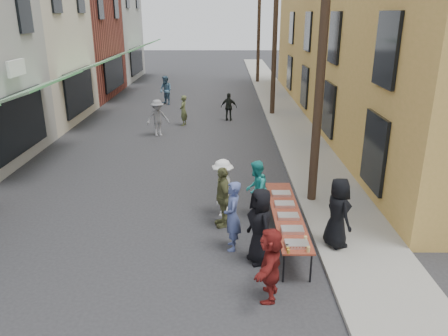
{
  "coord_description": "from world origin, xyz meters",
  "views": [
    {
      "loc": [
        1.68,
        -9.22,
        5.45
      ],
      "look_at": [
        1.63,
        2.4,
        1.3
      ],
      "focal_mm": 35.0,
      "sensor_mm": 36.0,
      "label": 1
    }
  ],
  "objects_px": {
    "catering_tray_sausage": "(297,244)",
    "guest_front_c": "(256,190)",
    "serving_table": "(286,214)",
    "server": "(338,213)",
    "utility_pole_mid": "(275,31)",
    "guest_front_a": "(260,226)",
    "utility_pole_far": "(259,25)",
    "utility_pole_near": "(322,50)"
  },
  "relations": [
    {
      "from": "utility_pole_near",
      "to": "catering_tray_sausage",
      "type": "bearing_deg",
      "value": -105.38
    },
    {
      "from": "utility_pole_near",
      "to": "guest_front_c",
      "type": "xyz_separation_m",
      "value": [
        -1.78,
        -1.05,
        -3.67
      ]
    },
    {
      "from": "server",
      "to": "catering_tray_sausage",
      "type": "bearing_deg",
      "value": 118.32
    },
    {
      "from": "utility_pole_near",
      "to": "catering_tray_sausage",
      "type": "relative_size",
      "value": 18.0
    },
    {
      "from": "server",
      "to": "utility_pole_mid",
      "type": "bearing_deg",
      "value": -17.33
    },
    {
      "from": "guest_front_c",
      "to": "server",
      "type": "xyz_separation_m",
      "value": [
        1.83,
        -1.77,
        0.14
      ]
    },
    {
      "from": "serving_table",
      "to": "guest_front_a",
      "type": "bearing_deg",
      "value": -125.28
    },
    {
      "from": "guest_front_a",
      "to": "catering_tray_sausage",
      "type": "bearing_deg",
      "value": 31.1
    },
    {
      "from": "catering_tray_sausage",
      "to": "guest_front_a",
      "type": "relative_size",
      "value": 0.28
    },
    {
      "from": "guest_front_a",
      "to": "server",
      "type": "relative_size",
      "value": 1.04
    },
    {
      "from": "utility_pole_mid",
      "to": "utility_pole_far",
      "type": "height_order",
      "value": "same"
    },
    {
      "from": "catering_tray_sausage",
      "to": "server",
      "type": "xyz_separation_m",
      "value": [
        1.15,
        1.18,
        0.18
      ]
    },
    {
      "from": "serving_table",
      "to": "catering_tray_sausage",
      "type": "xyz_separation_m",
      "value": [
        0.0,
        -1.65,
        0.08
      ]
    },
    {
      "from": "catering_tray_sausage",
      "to": "guest_front_c",
      "type": "bearing_deg",
      "value": 102.98
    },
    {
      "from": "utility_pole_mid",
      "to": "serving_table",
      "type": "distance_m",
      "value": 14.88
    },
    {
      "from": "guest_front_a",
      "to": "server",
      "type": "xyz_separation_m",
      "value": [
        1.89,
        0.58,
        0.06
      ]
    },
    {
      "from": "utility_pole_mid",
      "to": "catering_tray_sausage",
      "type": "relative_size",
      "value": 18.0
    },
    {
      "from": "utility_pole_mid",
      "to": "serving_table",
      "type": "relative_size",
      "value": 2.25
    },
    {
      "from": "catering_tray_sausage",
      "to": "guest_front_a",
      "type": "distance_m",
      "value": 0.96
    },
    {
      "from": "catering_tray_sausage",
      "to": "utility_pole_mid",
      "type": "bearing_deg",
      "value": 86.07
    },
    {
      "from": "guest_front_c",
      "to": "utility_pole_mid",
      "type": "bearing_deg",
      "value": -169.42
    },
    {
      "from": "utility_pole_mid",
      "to": "guest_front_a",
      "type": "bearing_deg",
      "value": -96.81
    },
    {
      "from": "server",
      "to": "utility_pole_far",
      "type": "bearing_deg",
      "value": -17.41
    },
    {
      "from": "utility_pole_mid",
      "to": "utility_pole_far",
      "type": "bearing_deg",
      "value": 90.0
    },
    {
      "from": "guest_front_c",
      "to": "server",
      "type": "distance_m",
      "value": 2.55
    },
    {
      "from": "utility_pole_near",
      "to": "server",
      "type": "height_order",
      "value": "utility_pole_near"
    },
    {
      "from": "utility_pole_near",
      "to": "utility_pole_mid",
      "type": "bearing_deg",
      "value": 90.0
    },
    {
      "from": "utility_pole_far",
      "to": "serving_table",
      "type": "height_order",
      "value": "utility_pole_far"
    },
    {
      "from": "utility_pole_near",
      "to": "serving_table",
      "type": "height_order",
      "value": "utility_pole_near"
    },
    {
      "from": "utility_pole_far",
      "to": "guest_front_c",
      "type": "distance_m",
      "value": 25.38
    },
    {
      "from": "utility_pole_far",
      "to": "catering_tray_sausage",
      "type": "relative_size",
      "value": 18.0
    },
    {
      "from": "utility_pole_near",
      "to": "guest_front_a",
      "type": "xyz_separation_m",
      "value": [
        -1.84,
        -3.39,
        -3.6
      ]
    },
    {
      "from": "utility_pole_near",
      "to": "utility_pole_mid",
      "type": "relative_size",
      "value": 1.0
    },
    {
      "from": "utility_pole_mid",
      "to": "utility_pole_far",
      "type": "relative_size",
      "value": 1.0
    },
    {
      "from": "catering_tray_sausage",
      "to": "guest_front_a",
      "type": "height_order",
      "value": "guest_front_a"
    },
    {
      "from": "utility_pole_near",
      "to": "utility_pole_far",
      "type": "xyz_separation_m",
      "value": [
        0.0,
        24.0,
        0.0
      ]
    },
    {
      "from": "utility_pole_far",
      "to": "guest_front_a",
      "type": "distance_m",
      "value": 27.69
    },
    {
      "from": "catering_tray_sausage",
      "to": "guest_front_c",
      "type": "height_order",
      "value": "guest_front_c"
    },
    {
      "from": "utility_pole_near",
      "to": "guest_front_a",
      "type": "distance_m",
      "value": 5.27
    },
    {
      "from": "utility_pole_far",
      "to": "server",
      "type": "height_order",
      "value": "utility_pole_far"
    },
    {
      "from": "utility_pole_mid",
      "to": "server",
      "type": "distance_m",
      "value": 15.23
    },
    {
      "from": "utility_pole_far",
      "to": "serving_table",
      "type": "bearing_deg",
      "value": -92.39
    }
  ]
}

